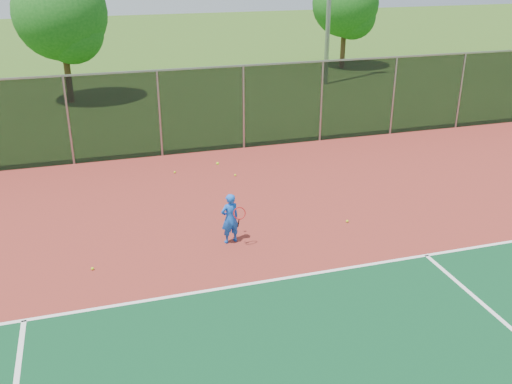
# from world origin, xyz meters

# --- Properties ---
(ground) EXTENTS (120.00, 120.00, 0.00)m
(ground) POSITION_xyz_m (0.00, 0.00, 0.00)
(ground) COLOR #2F5418
(ground) RESTS_ON ground
(court_apron) EXTENTS (30.00, 20.00, 0.02)m
(court_apron) POSITION_xyz_m (0.00, 2.00, 0.01)
(court_apron) COLOR maroon
(court_apron) RESTS_ON ground
(fence_back) EXTENTS (30.00, 0.06, 3.03)m
(fence_back) POSITION_xyz_m (0.00, 12.00, 1.56)
(fence_back) COLOR black
(fence_back) RESTS_ON court_apron
(tennis_player) EXTENTS (0.59, 0.62, 2.11)m
(tennis_player) POSITION_xyz_m (-2.30, 5.02, 0.67)
(tennis_player) COLOR blue
(tennis_player) RESTS_ON court_apron
(practice_ball_0) EXTENTS (0.07, 0.07, 0.07)m
(practice_ball_0) POSITION_xyz_m (0.97, 5.19, 0.06)
(practice_ball_0) COLOR #BDDD19
(practice_ball_0) RESTS_ON court_apron
(practice_ball_1) EXTENTS (0.07, 0.07, 0.07)m
(practice_ball_1) POSITION_xyz_m (-2.86, 10.13, 0.06)
(practice_ball_1) COLOR #BDDD19
(practice_ball_1) RESTS_ON court_apron
(practice_ball_2) EXTENTS (0.07, 0.07, 0.07)m
(practice_ball_2) POSITION_xyz_m (-1.04, 9.31, 0.06)
(practice_ball_2) COLOR #BDDD19
(practice_ball_2) RESTS_ON court_apron
(practice_ball_5) EXTENTS (0.07, 0.07, 0.07)m
(practice_ball_5) POSITION_xyz_m (-5.64, 4.61, 0.06)
(practice_ball_5) COLOR #BDDD19
(practice_ball_5) RESTS_ON court_apron
(tree_back_left) EXTENTS (4.21, 4.21, 6.19)m
(tree_back_left) POSITION_xyz_m (-5.98, 20.95, 3.88)
(tree_back_left) COLOR #3D2616
(tree_back_left) RESTS_ON ground
(tree_back_mid) EXTENTS (3.94, 3.94, 5.79)m
(tree_back_mid) POSITION_xyz_m (10.05, 25.09, 3.63)
(tree_back_mid) COLOR #3D2616
(tree_back_mid) RESTS_ON ground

